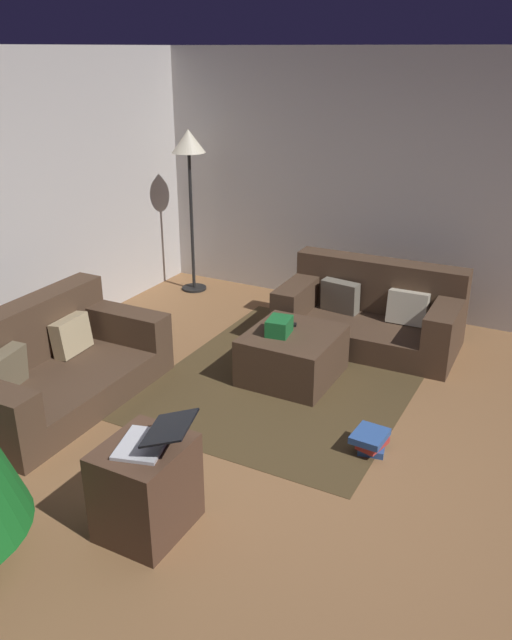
# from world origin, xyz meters

# --- Properties ---
(ground_plane) EXTENTS (6.40, 6.40, 0.00)m
(ground_plane) POSITION_xyz_m (0.00, 0.00, 0.00)
(ground_plane) COLOR brown
(corner_partition) EXTENTS (0.12, 6.40, 2.60)m
(corner_partition) POSITION_xyz_m (3.14, 0.00, 1.30)
(corner_partition) COLOR #B5B0AB
(corner_partition) RESTS_ON ground_plane
(couch_left) EXTENTS (1.76, 0.99, 0.73)m
(couch_left) POSITION_xyz_m (0.02, 2.25, 0.27)
(couch_left) COLOR #473323
(couch_left) RESTS_ON ground_plane
(couch_right) EXTENTS (0.91, 1.65, 0.74)m
(couch_right) POSITION_xyz_m (2.24, 0.36, 0.28)
(couch_right) COLOR #473323
(couch_right) RESTS_ON ground_plane
(ottoman) EXTENTS (0.78, 0.72, 0.41)m
(ottoman) POSITION_xyz_m (1.23, 0.70, 0.20)
(ottoman) COLOR #473323
(ottoman) RESTS_ON ground_plane
(gift_box) EXTENTS (0.25, 0.21, 0.14)m
(gift_box) POSITION_xyz_m (1.16, 0.79, 0.48)
(gift_box) COLOR #19662D
(gift_box) RESTS_ON ottoman
(tv_remote) EXTENTS (0.10, 0.17, 0.02)m
(tv_remote) POSITION_xyz_m (1.35, 0.81, 0.42)
(tv_remote) COLOR black
(tv_remote) RESTS_ON ottoman
(side_table) EXTENTS (0.52, 0.44, 0.56)m
(side_table) POSITION_xyz_m (-0.85, 0.65, 0.28)
(side_table) COLOR #4C3323
(side_table) RESTS_ON ground_plane
(laptop) EXTENTS (0.43, 0.48, 0.18)m
(laptop) POSITION_xyz_m (-0.83, 0.59, 0.62)
(laptop) COLOR silver
(laptop) RESTS_ON side_table
(book_stack) EXTENTS (0.29, 0.24, 0.15)m
(book_stack) POSITION_xyz_m (0.50, -0.24, 0.08)
(book_stack) COLOR #2D5193
(book_stack) RESTS_ON ground_plane
(corner_lamp) EXTENTS (0.36, 0.36, 1.79)m
(corner_lamp) POSITION_xyz_m (2.66, 2.61, 1.53)
(corner_lamp) COLOR black
(corner_lamp) RESTS_ON ground_plane
(area_rug) EXTENTS (2.60, 2.00, 0.01)m
(area_rug) POSITION_xyz_m (1.23, 0.70, 0.00)
(area_rug) COLOR #45361E
(area_rug) RESTS_ON ground_plane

